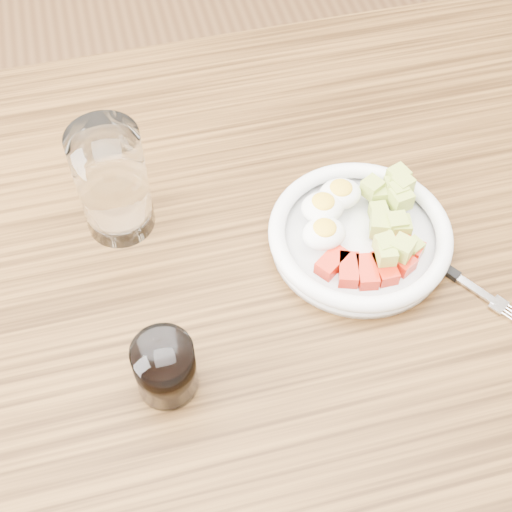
{
  "coord_description": "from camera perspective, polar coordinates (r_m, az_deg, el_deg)",
  "views": [
    {
      "loc": [
        -0.13,
        -0.45,
        1.46
      ],
      "look_at": [
        -0.01,
        0.01,
        0.8
      ],
      "focal_mm": 50.0,
      "sensor_mm": 36.0,
      "label": 1
    }
  ],
  "objects": [
    {
      "name": "bowl",
      "position": [
        0.86,
        8.31,
        1.89
      ],
      "size": [
        0.22,
        0.22,
        0.05
      ],
      "color": "white",
      "rests_on": "dining_table"
    },
    {
      "name": "ground",
      "position": [
        1.54,
        0.48,
        -17.85
      ],
      "size": [
        4.0,
        4.0,
        0.0
      ],
      "primitive_type": "plane",
      "color": "brown",
      "rests_on": "ground"
    },
    {
      "name": "water_glass",
      "position": [
        0.84,
        -11.43,
        5.82
      ],
      "size": [
        0.08,
        0.08,
        0.15
      ],
      "primitive_type": "cylinder",
      "color": "white",
      "rests_on": "dining_table"
    },
    {
      "name": "coffee_glass",
      "position": [
        0.74,
        -7.27,
        -8.88
      ],
      "size": [
        0.06,
        0.06,
        0.07
      ],
      "color": "white",
      "rests_on": "dining_table"
    },
    {
      "name": "fork",
      "position": [
        0.86,
        14.88,
        -0.99
      ],
      "size": [
        0.11,
        0.16,
        0.01
      ],
      "color": "black",
      "rests_on": "dining_table"
    },
    {
      "name": "dining_table",
      "position": [
        0.92,
        0.76,
        -5.1
      ],
      "size": [
        1.5,
        0.9,
        0.77
      ],
      "color": "brown",
      "rests_on": "ground"
    }
  ]
}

